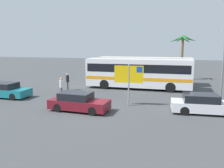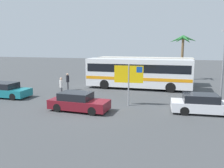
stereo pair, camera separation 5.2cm
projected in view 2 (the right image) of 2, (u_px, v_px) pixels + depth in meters
name	position (u px, v px, depth m)	size (l,w,h in m)	color
ground	(87.00, 110.00, 16.42)	(120.00, 120.00, 0.00)	#424447
bus_front_coach	(138.00, 72.00, 24.25)	(10.96, 2.47, 3.17)	white
bus_rear_coach	(144.00, 69.00, 27.29)	(10.96, 2.47, 3.17)	silver
ferry_sign	(129.00, 76.00, 17.32)	(2.20, 0.25, 3.20)	gray
car_teal	(6.00, 90.00, 20.46)	(4.14, 1.82, 1.32)	#19757F
car_maroon	(78.00, 102.00, 16.28)	(4.33, 1.89, 1.32)	maroon
car_white	(203.00, 104.00, 15.68)	(4.49, 2.01, 1.32)	silver
pedestrian_crossing_lot	(68.00, 80.00, 23.55)	(0.32, 0.32, 1.77)	#2D2D33
pedestrian_near_sign	(61.00, 85.00, 20.63)	(0.32, 0.32, 1.75)	#4C4C51
lamp_post_left_side	(223.00, 64.00, 17.59)	(0.56, 0.20, 5.79)	slate
palm_tree_seaside	(183.00, 44.00, 29.68)	(3.46, 3.28, 5.85)	brown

